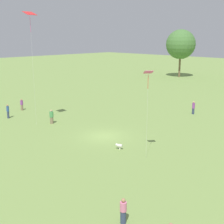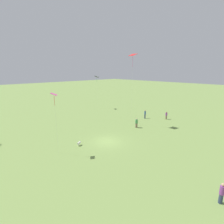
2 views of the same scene
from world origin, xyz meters
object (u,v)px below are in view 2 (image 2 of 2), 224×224
at_px(kite_0, 97,78).
at_px(person_2, 136,123).
at_px(kite_3, 54,97).
at_px(person_5, 222,193).
at_px(person_3, 145,114).
at_px(dog_0, 79,143).
at_px(person_0, 166,116).
at_px(kite_1, 133,57).

bearing_deg(kite_0, person_2, -139.00).
bearing_deg(kite_3, person_5, -79.63).
distance_m(person_3, dog_0, 18.10).
distance_m(person_0, kite_3, 24.78).
distance_m(person_0, dog_0, 20.80).
bearing_deg(dog_0, kite_1, 72.21).
bearing_deg(kite_0, person_0, -111.72).
bearing_deg(person_3, kite_0, -64.12).
height_order(person_3, kite_1, kite_1).
xyz_separation_m(person_0, kite_0, (3.58, -18.75, 7.38)).
xyz_separation_m(person_3, dog_0, (18.00, 1.82, -0.56)).
relative_size(person_2, person_5, 0.97).
xyz_separation_m(person_0, kite_1, (8.23, -2.81, 11.63)).
relative_size(person_3, person_5, 1.02).
distance_m(person_0, person_3, 4.45).
relative_size(person_3, kite_3, 0.24).
height_order(person_5, dog_0, person_5).
bearing_deg(kite_3, person_0, -10.65).
distance_m(person_2, person_5, 19.01).
xyz_separation_m(person_2, person_3, (-6.11, -2.50, 0.08)).
bearing_deg(kite_0, person_5, -146.49).
height_order(person_2, person_3, person_3).
bearing_deg(dog_0, kite_0, 112.00).
bearing_deg(person_2, kite_3, -45.79).
height_order(person_3, person_5, person_3).
relative_size(person_0, person_3, 0.91).
bearing_deg(person_0, person_3, 19.01).
distance_m(person_5, kite_3, 18.71).
xyz_separation_m(person_0, person_5, (18.68, 15.23, 0.08)).
height_order(person_2, kite_3, kite_3).
xyz_separation_m(person_0, person_2, (8.82, -1.02, 0.02)).
height_order(person_0, kite_3, kite_3).
xyz_separation_m(kite_3, dog_0, (-3.17, -0.11, -6.83)).
bearing_deg(dog_0, person_3, 72.93).
bearing_deg(person_5, kite_1, -118.06).
xyz_separation_m(person_5, dog_0, (2.04, -16.94, -0.53)).
height_order(person_5, kite_0, kite_0).
distance_m(person_0, kite_1, 14.52).
distance_m(person_5, dog_0, 17.07).
distance_m(person_0, kite_0, 20.47).
relative_size(person_2, dog_0, 2.50).
bearing_deg(person_3, kite_1, 30.03).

